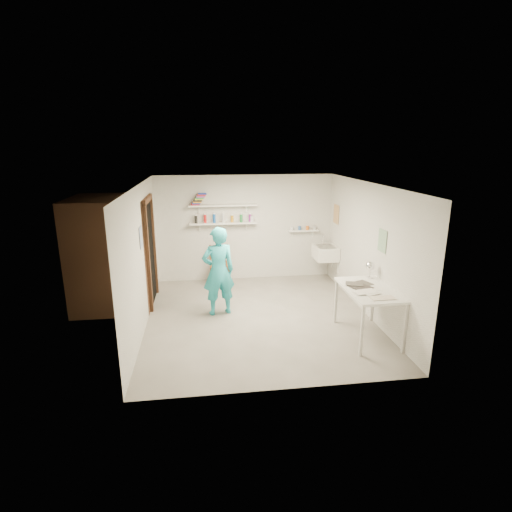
{
  "coord_description": "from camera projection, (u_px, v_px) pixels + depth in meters",
  "views": [
    {
      "loc": [
        -0.96,
        -6.65,
        3.05
      ],
      "look_at": [
        0.0,
        0.4,
        1.05
      ],
      "focal_mm": 28.0,
      "sensor_mm": 36.0,
      "label": 1
    }
  ],
  "objects": [
    {
      "name": "door_jamb_near",
      "position": [
        148.0,
        260.0,
        7.29
      ],
      "size": [
        0.06,
        0.1,
        2.0
      ],
      "primitive_type": "cube",
      "color": "brown",
      "rests_on": "ground"
    },
    {
      "name": "wall_front",
      "position": [
        286.0,
        303.0,
        4.81
      ],
      "size": [
        4.0,
        0.02,
        2.4
      ],
      "primitive_type": "cube",
      "color": "silver",
      "rests_on": "ground"
    },
    {
      "name": "wall_clock",
      "position": [
        220.0,
        254.0,
        7.38
      ],
      "size": [
        0.3,
        0.1,
        0.3
      ],
      "primitive_type": "cylinder",
      "rotation": [
        1.57,
        0.0,
        0.22
      ],
      "color": "beige",
      "rests_on": "man"
    },
    {
      "name": "ledge_shelf",
      "position": [
        303.0,
        231.0,
        9.23
      ],
      "size": [
        0.7,
        0.14,
        0.03
      ],
      "primitive_type": "cube",
      "color": "white",
      "rests_on": "wall_back"
    },
    {
      "name": "papers",
      "position": [
        370.0,
        288.0,
        6.34
      ],
      "size": [
        0.3,
        0.22,
        0.03
      ],
      "color": "silver",
      "rests_on": "work_table"
    },
    {
      "name": "corridor_box",
      "position": [
        112.0,
        252.0,
        7.66
      ],
      "size": [
        1.4,
        1.5,
        2.1
      ],
      "primitive_type": "cube",
      "color": "brown",
      "rests_on": "ground"
    },
    {
      "name": "wooden_chair",
      "position": [
        220.0,
        264.0,
        8.84
      ],
      "size": [
        0.46,
        0.44,
        0.96
      ],
      "primitive_type": "cube",
      "rotation": [
        0.0,
        0.0,
        0.02
      ],
      "color": "brown",
      "rests_on": "ground"
    },
    {
      "name": "book_stack",
      "position": [
        199.0,
        199.0,
        8.68
      ],
      "size": [
        0.34,
        0.14,
        0.25
      ],
      "color": "red",
      "rests_on": "shelf_upper"
    },
    {
      "name": "wall_left",
      "position": [
        141.0,
        258.0,
        6.7
      ],
      "size": [
        0.02,
        4.5,
        2.4
      ],
      "primitive_type": "cube",
      "color": "silver",
      "rests_on": "ground"
    },
    {
      "name": "wall_right",
      "position": [
        369.0,
        250.0,
        7.23
      ],
      "size": [
        0.02,
        4.5,
        2.4
      ],
      "primitive_type": "cube",
      "color": "silver",
      "rests_on": "ground"
    },
    {
      "name": "shelf_lower",
      "position": [
        223.0,
        223.0,
        8.89
      ],
      "size": [
        1.5,
        0.22,
        0.03
      ],
      "primitive_type": "cube",
      "color": "white",
      "rests_on": "wall_back"
    },
    {
      "name": "belfast_sink",
      "position": [
        325.0,
        253.0,
        8.95
      ],
      "size": [
        0.48,
        0.6,
        0.3
      ],
      "primitive_type": "cube",
      "color": "white",
      "rests_on": "wall_right"
    },
    {
      "name": "desk_lamp",
      "position": [
        370.0,
        266.0,
        6.79
      ],
      "size": [
        0.16,
        0.16,
        0.16
      ],
      "primitive_type": "sphere",
      "color": "white",
      "rests_on": "work_table"
    },
    {
      "name": "shelf_upper",
      "position": [
        223.0,
        205.0,
        8.78
      ],
      "size": [
        1.5,
        0.22,
        0.03
      ],
      "primitive_type": "cube",
      "color": "white",
      "rests_on": "wall_back"
    },
    {
      "name": "poster_right_a",
      "position": [
        336.0,
        214.0,
        8.85
      ],
      "size": [
        0.01,
        0.34,
        0.42
      ],
      "primitive_type": "cube",
      "color": "#995933",
      "rests_on": "wall_right"
    },
    {
      "name": "poster_left",
      "position": [
        141.0,
        237.0,
        6.66
      ],
      "size": [
        0.01,
        0.28,
        0.36
      ],
      "primitive_type": "cube",
      "color": "#334C7F",
      "rests_on": "wall_left"
    },
    {
      "name": "door_lintel",
      "position": [
        147.0,
        199.0,
        7.48
      ],
      "size": [
        0.06,
        1.05,
        0.1
      ],
      "primitive_type": "cube",
      "color": "brown",
      "rests_on": "wall_left"
    },
    {
      "name": "ledge_pots",
      "position": [
        303.0,
        228.0,
        9.22
      ],
      "size": [
        0.48,
        0.07,
        0.09
      ],
      "color": "silver",
      "rests_on": "ledge_shelf"
    },
    {
      "name": "poster_right_b",
      "position": [
        382.0,
        241.0,
        6.62
      ],
      "size": [
        0.01,
        0.3,
        0.38
      ],
      "primitive_type": "cube",
      "color": "#3F724C",
      "rests_on": "wall_right"
    },
    {
      "name": "ceiling",
      "position": [
        259.0,
        184.0,
        6.64
      ],
      "size": [
        4.0,
        4.5,
        0.02
      ],
      "primitive_type": "cube",
      "color": "silver",
      "rests_on": "wall_back"
    },
    {
      "name": "wall_back",
      "position": [
        245.0,
        228.0,
        9.12
      ],
      "size": [
        4.0,
        0.02,
        2.4
      ],
      "primitive_type": "cube",
      "color": "silver",
      "rests_on": "ground"
    },
    {
      "name": "doorway_recess",
      "position": [
        150.0,
        253.0,
        7.76
      ],
      "size": [
        0.02,
        0.9,
        2.0
      ],
      "primitive_type": "cube",
      "color": "black",
      "rests_on": "wall_left"
    },
    {
      "name": "man",
      "position": [
        218.0,
        271.0,
        7.24
      ],
      "size": [
        0.67,
        0.51,
        1.65
      ],
      "primitive_type": "imported",
      "rotation": [
        0.0,
        0.0,
        3.36
      ],
      "color": "#25ADBD",
      "rests_on": "ground"
    },
    {
      "name": "floor",
      "position": [
        259.0,
        318.0,
        7.29
      ],
      "size": [
        4.0,
        4.5,
        0.02
      ],
      "primitive_type": "cube",
      "color": "slate",
      "rests_on": "ground"
    },
    {
      "name": "spray_cans",
      "position": [
        223.0,
        219.0,
        8.86
      ],
      "size": [
        1.26,
        0.06,
        0.17
      ],
      "color": "black",
      "rests_on": "shelf_lower"
    },
    {
      "name": "door_jamb_far",
      "position": [
        154.0,
        247.0,
        8.24
      ],
      "size": [
        0.06,
        0.1,
        2.0
      ],
      "primitive_type": "cube",
      "color": "brown",
      "rests_on": "ground"
    },
    {
      "name": "work_table",
      "position": [
        368.0,
        313.0,
        6.45
      ],
      "size": [
        0.75,
        1.25,
        0.83
      ],
      "primitive_type": "cube",
      "color": "white",
      "rests_on": "ground"
    }
  ]
}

